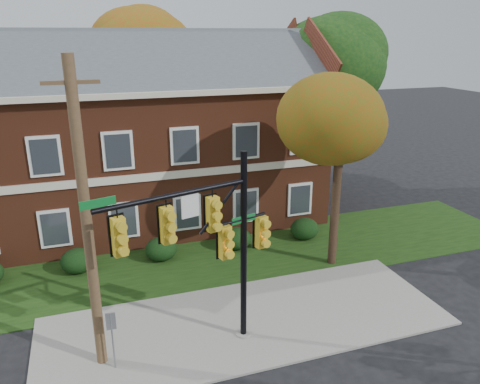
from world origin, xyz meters
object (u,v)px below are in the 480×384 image
object	(u,v)px
apartment_building	(139,127)
tree_right_rear	(331,59)
tree_near_right	(349,111)
hedge_far_right	(305,229)
traffic_signal	(212,236)
hedge_left	(78,261)
hedge_center	(161,249)
sign_post	(112,332)
tree_far_rear	(140,45)
hedge_right	(236,238)
utility_pole	(87,223)

from	to	relation	value
apartment_building	tree_right_rear	size ratio (longest dim) A/B	1.77
tree_near_right	apartment_building	bearing A→B (deg)	131.77
hedge_far_right	traffic_signal	xyz separation A→B (m)	(-6.47, -6.71, 3.41)
hedge_left	traffic_signal	world-z (taller)	traffic_signal
tree_near_right	traffic_signal	world-z (taller)	tree_near_right
hedge_left	hedge_far_right	world-z (taller)	same
apartment_building	hedge_center	distance (m)	6.89
apartment_building	sign_post	distance (m)	12.75
tree_far_rear	sign_post	world-z (taller)	tree_far_rear
hedge_left	tree_near_right	xyz separation A→B (m)	(10.72, -2.83, 6.14)
apartment_building	tree_near_right	distance (m)	10.97
hedge_right	tree_near_right	bearing A→B (deg)	-37.28
hedge_left	utility_pole	world-z (taller)	utility_pole
apartment_building	hedge_left	world-z (taller)	apartment_building
hedge_far_right	tree_right_rear	xyz separation A→B (m)	(4.31, 6.11, 7.60)
apartment_building	sign_post	world-z (taller)	apartment_building
apartment_building	hedge_right	distance (m)	7.73
hedge_far_right	traffic_signal	distance (m)	9.93
hedge_right	tree_far_rear	distance (m)	15.66
hedge_right	utility_pole	size ratio (longest dim) A/B	0.15
hedge_far_right	tree_far_rear	distance (m)	16.51
tree_far_rear	utility_pole	distance (m)	20.26
hedge_center	tree_far_rear	bearing A→B (deg)	84.15
hedge_far_right	tree_far_rear	world-z (taller)	tree_far_rear
hedge_center	tree_right_rear	xyz separation A→B (m)	(11.31, 6.11, 7.60)
hedge_right	sign_post	distance (m)	9.05
hedge_center	sign_post	world-z (taller)	sign_post
sign_post	hedge_right	bearing A→B (deg)	52.29
hedge_left	traffic_signal	distance (m)	8.54
hedge_center	apartment_building	bearing A→B (deg)	90.00
utility_pole	sign_post	xyz separation A→B (m)	(0.35, -0.44, -3.29)
tree_near_right	tree_far_rear	world-z (taller)	tree_far_rear
sign_post	traffic_signal	bearing A→B (deg)	4.05
tree_near_right	utility_pole	xyz separation A→B (m)	(-10.11, -3.43, -2.05)
apartment_building	tree_right_rear	xyz separation A→B (m)	(11.31, 0.86, 3.13)
apartment_building	hedge_far_right	bearing A→B (deg)	-36.89
hedge_center	traffic_signal	world-z (taller)	traffic_signal
hedge_right	hedge_far_right	xyz separation A→B (m)	(3.50, 0.00, 0.00)
apartment_building	tree_far_rear	size ratio (longest dim) A/B	1.63
hedge_left	utility_pole	size ratio (longest dim) A/B	0.15
hedge_right	tree_far_rear	world-z (taller)	tree_far_rear
utility_pole	tree_near_right	bearing A→B (deg)	17.73
tree_far_rear	traffic_signal	bearing A→B (deg)	-92.35
tree_right_rear	apartment_building	bearing A→B (deg)	-175.67
tree_near_right	utility_pole	world-z (taller)	utility_pole
tree_right_rear	utility_pole	world-z (taller)	tree_right_rear
hedge_left	hedge_far_right	size ratio (longest dim) A/B	1.00
hedge_center	tree_near_right	size ratio (longest dim) A/B	0.16
hedge_center	utility_pole	world-z (taller)	utility_pole
apartment_building	hedge_center	size ratio (longest dim) A/B	13.43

